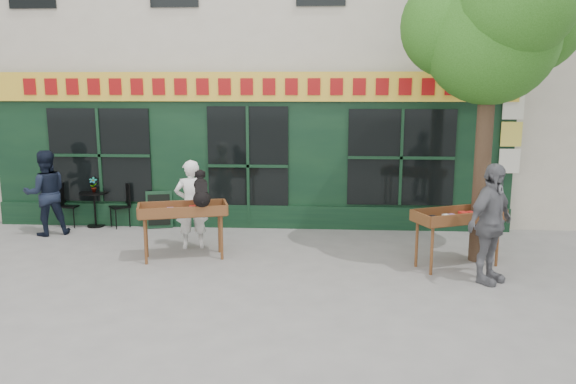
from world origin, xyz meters
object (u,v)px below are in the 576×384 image
at_px(book_cart_center, 183,213).
at_px(man_left, 46,193).
at_px(dog, 201,188).
at_px(woman, 191,204).
at_px(man_right, 490,224).
at_px(book_cart_right, 458,219).
at_px(bistro_table, 94,202).

height_order(book_cart_center, man_left, man_left).
distance_m(book_cart_center, man_left, 3.48).
xyz_separation_m(dog, man_left, (-3.53, 1.46, -0.42)).
xyz_separation_m(book_cart_center, dog, (0.35, -0.05, 0.47)).
bearing_deg(woman, man_left, -29.11).
height_order(woman, man_right, man_right).
distance_m(book_cart_right, man_left, 8.06).
height_order(man_right, man_left, man_right).
xyz_separation_m(man_right, bistro_table, (-7.50, 3.03, -0.39)).
xyz_separation_m(dog, book_cart_right, (4.37, -0.12, -0.47)).
height_order(book_cart_center, man_right, man_right).
xyz_separation_m(book_cart_center, woman, (0.00, 0.65, 0.02)).
bearing_deg(bistro_table, dog, -37.38).
bearing_deg(man_right, book_cart_center, 126.01).
distance_m(book_cart_center, woman, 0.65).
height_order(dog, book_cart_right, dog).
xyz_separation_m(woman, man_left, (-3.18, 0.76, 0.03)).
bearing_deg(dog, man_left, 141.84).
relative_size(dog, bistro_table, 0.79).
xyz_separation_m(man_right, man_left, (-8.20, 2.33, -0.07)).
bearing_deg(man_right, bistro_table, 114.39).
distance_m(bistro_table, man_left, 1.05).
height_order(bistro_table, man_left, man_left).
relative_size(book_cart_center, book_cart_right, 0.99).
distance_m(book_cart_center, dog, 0.59).
height_order(book_cart_right, bistro_table, book_cart_right).
distance_m(woman, man_right, 5.27).
bearing_deg(woman, dog, 100.82).
bearing_deg(book_cart_right, bistro_table, 138.82).
bearing_deg(man_right, man_left, 120.56).
distance_m(book_cart_right, man_right, 0.82).
bearing_deg(book_cart_right, man_left, 145.12).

